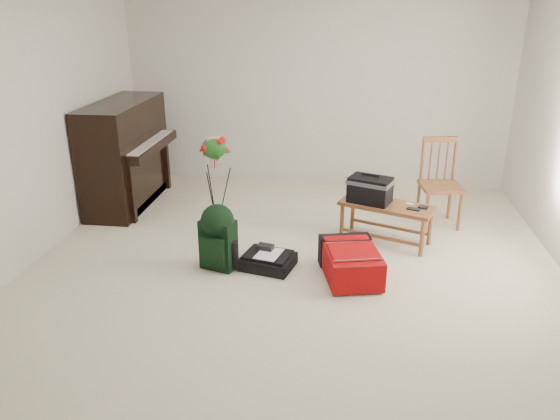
# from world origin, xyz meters

# --- Properties ---
(floor) EXTENTS (5.00, 5.50, 0.01)m
(floor) POSITION_xyz_m (0.00, 0.00, 0.00)
(floor) COLOR beige
(floor) RESTS_ON ground
(wall_back) EXTENTS (5.00, 0.04, 2.50)m
(wall_back) POSITION_xyz_m (0.00, 2.75, 1.25)
(wall_back) COLOR silver
(wall_back) RESTS_ON floor
(wall_left) EXTENTS (0.04, 5.50, 2.50)m
(wall_left) POSITION_xyz_m (-2.50, 0.00, 1.25)
(wall_left) COLOR silver
(wall_left) RESTS_ON floor
(piano) EXTENTS (0.71, 1.50, 1.25)m
(piano) POSITION_xyz_m (-2.19, 1.60, 0.60)
(piano) COLOR black
(piano) RESTS_ON floor
(bench) EXTENTS (1.01, 0.69, 0.72)m
(bench) POSITION_xyz_m (0.76, 0.82, 0.51)
(bench) COLOR brown
(bench) RESTS_ON floor
(dining_chair) EXTENTS (0.48, 0.48, 0.97)m
(dining_chair) POSITION_xyz_m (1.49, 1.42, 0.47)
(dining_chair) COLOR brown
(dining_chair) RESTS_ON floor
(red_suitcase) EXTENTS (0.61, 0.79, 0.29)m
(red_suitcase) POSITION_xyz_m (0.54, 0.06, 0.16)
(red_suitcase) COLOR #C10B08
(red_suitcase) RESTS_ON floor
(black_duffel) EXTENTS (0.55, 0.48, 0.20)m
(black_duffel) POSITION_xyz_m (-0.24, 0.12, 0.07)
(black_duffel) COLOR black
(black_duffel) RESTS_ON floor
(green_backpack) EXTENTS (0.36, 0.33, 0.63)m
(green_backpack) POSITION_xyz_m (-0.70, 0.05, 0.35)
(green_backpack) COLOR black
(green_backpack) RESTS_ON floor
(flower_stand) EXTENTS (0.40, 0.40, 1.05)m
(flower_stand) POSITION_xyz_m (-0.94, 0.98, 0.51)
(flower_stand) COLOR black
(flower_stand) RESTS_ON floor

